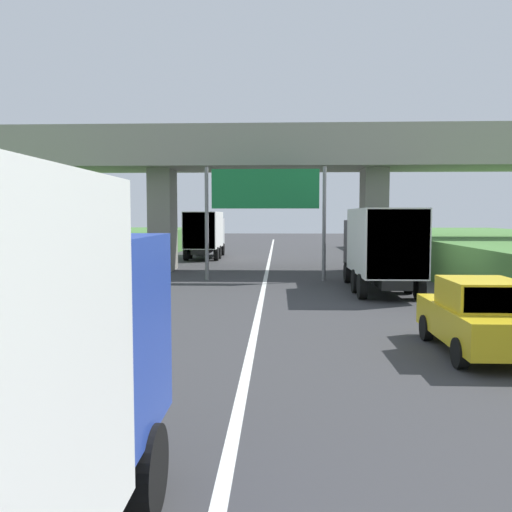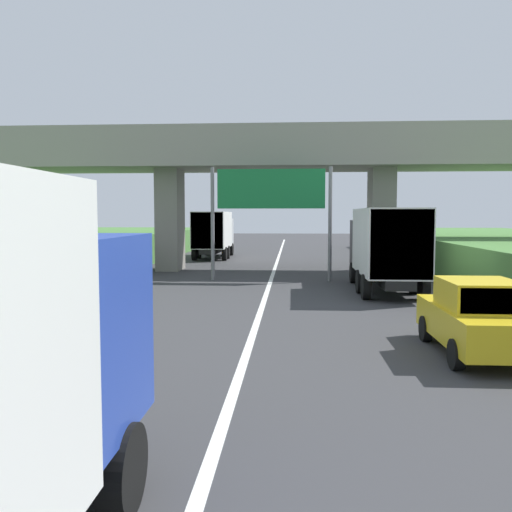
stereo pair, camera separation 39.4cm
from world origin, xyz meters
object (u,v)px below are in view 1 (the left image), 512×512
truck_silver (205,232)px  car_yellow (479,317)px  overhead_highway_sign (265,197)px  truck_black (380,245)px

truck_silver → car_yellow: truck_silver is taller
overhead_highway_sign → car_yellow: bearing=-69.3°
truck_black → car_yellow: bearing=-88.2°
overhead_highway_sign → truck_black: 6.39m
car_yellow → truck_black: bearing=91.8°
truck_black → overhead_highway_sign: bearing=144.3°
truck_black → truck_silver: bearing=119.2°
overhead_highway_sign → car_yellow: overhead_highway_sign is taller
overhead_highway_sign → car_yellow: size_ratio=1.43×
truck_black → car_yellow: size_ratio=1.78×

